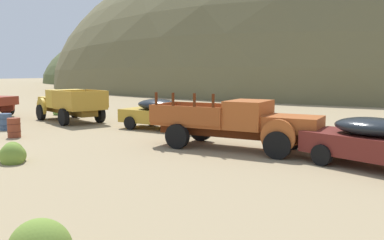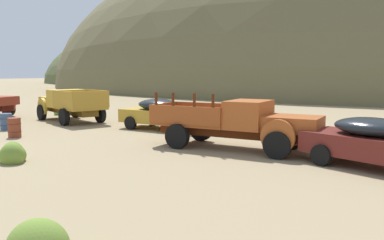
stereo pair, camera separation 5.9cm
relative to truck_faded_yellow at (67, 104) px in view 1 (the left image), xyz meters
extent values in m
ellipsoid|color=#4C5633|center=(-24.68, 70.96, -1.01)|extent=(110.88, 56.11, 34.86)
ellipsoid|color=brown|center=(8.19, 46.86, -1.01)|extent=(111.90, 54.90, 49.90)
cube|color=#B7B2A8|center=(-4.09, -1.11, 0.08)|extent=(0.33, 1.21, 0.44)
cylinder|color=maroon|center=(-5.41, -0.31, -0.25)|extent=(1.21, 0.43, 1.20)
cylinder|color=black|center=(-5.42, -0.26, -0.53)|extent=(1.00, 0.47, 0.96)
cube|color=brown|center=(0.35, -0.12, -0.35)|extent=(5.40, 2.67, 0.36)
cube|color=gold|center=(-1.53, 0.52, 0.10)|extent=(2.17, 2.21, 0.55)
cube|color=#B7B2A8|center=(-2.27, 0.78, 0.08)|extent=(0.47, 1.17, 0.44)
cylinder|color=gold|center=(-0.98, 1.43, -0.25)|extent=(1.19, 0.56, 1.20)
cylinder|color=gold|center=(-1.65, -0.54, -0.25)|extent=(1.19, 0.56, 1.20)
cube|color=gold|center=(-0.14, 0.05, 0.35)|extent=(1.83, 2.31, 1.05)
cube|color=black|center=(-0.66, 0.23, 0.56)|extent=(0.60, 1.64, 0.59)
cube|color=#B5882D|center=(1.74, -0.59, -0.11)|extent=(3.25, 2.87, 0.12)
cube|color=#B5882D|center=(2.08, 0.41, 0.42)|extent=(2.60, 0.97, 0.95)
cube|color=#B5882D|center=(1.40, -1.59, 0.42)|extent=(2.60, 0.97, 0.95)
cube|color=#B5882D|center=(2.96, -1.01, 0.42)|extent=(0.77, 2.03, 0.95)
cylinder|color=black|center=(-0.96, 1.49, -0.53)|extent=(1.00, 0.57, 0.96)
cylinder|color=black|center=(-1.67, -0.59, -0.53)|extent=(1.00, 0.57, 0.96)
cylinder|color=black|center=(2.30, 0.37, -0.53)|extent=(1.00, 0.57, 0.96)
cylinder|color=black|center=(1.59, -1.70, -0.53)|extent=(1.00, 0.57, 0.96)
cube|color=#B28928|center=(7.11, -0.10, -0.33)|extent=(4.46, 1.93, 0.68)
ellipsoid|color=black|center=(6.84, -0.10, 0.27)|extent=(2.33, 1.67, 0.57)
ellipsoid|color=#B28928|center=(9.10, -0.14, -0.26)|extent=(1.00, 1.50, 0.61)
cylinder|color=black|center=(8.47, -1.05, -0.67)|extent=(0.68, 0.21, 0.68)
cylinder|color=black|center=(8.50, 0.80, -0.67)|extent=(0.68, 0.21, 0.68)
cylinder|color=black|center=(5.72, -1.00, -0.67)|extent=(0.68, 0.21, 0.68)
cylinder|color=black|center=(5.75, 0.85, -0.67)|extent=(0.68, 0.21, 0.68)
cube|color=#51220D|center=(12.54, -3.06, -0.35)|extent=(6.19, 1.14, 0.36)
cube|color=#A34C1E|center=(14.81, -2.97, 0.10)|extent=(2.01, 1.68, 0.55)
cube|color=#B7B2A8|center=(15.72, -2.94, 0.08)|extent=(0.12, 1.10, 0.44)
cylinder|color=#A34C1E|center=(14.59, -3.93, -0.25)|extent=(1.21, 0.23, 1.20)
cylinder|color=#A34C1E|center=(14.51, -2.03, -0.25)|extent=(1.21, 0.23, 1.20)
cube|color=#A34C1E|center=(13.12, -3.04, 0.35)|extent=(1.50, 1.90, 1.05)
cube|color=black|center=(13.77, -3.01, 0.56)|extent=(0.11, 1.56, 0.59)
cube|color=#97471E|center=(10.86, -3.13, -0.11)|extent=(3.19, 2.04, 0.12)
cube|color=#97471E|center=(10.89, -4.09, 0.30)|extent=(3.11, 0.22, 0.70)
cube|color=#97471E|center=(10.82, -2.17, 0.30)|extent=(3.11, 0.22, 0.70)
cube|color=#97471E|center=(9.37, -3.19, 0.30)|extent=(0.18, 1.92, 0.70)
cube|color=#51220D|center=(9.65, -4.14, 0.90)|extent=(0.08, 0.08, 0.50)
cube|color=#51220D|center=(10.43, -4.11, 0.90)|extent=(0.08, 0.08, 0.50)
cube|color=#51220D|center=(11.36, -4.07, 0.90)|extent=(0.08, 0.08, 0.50)
cube|color=#51220D|center=(12.14, -4.04, 0.90)|extent=(0.08, 0.08, 0.50)
cylinder|color=black|center=(14.59, -3.98, -0.53)|extent=(0.97, 0.32, 0.96)
cylinder|color=black|center=(14.51, -1.98, -0.53)|extent=(0.97, 0.32, 0.96)
cylinder|color=black|center=(10.64, -4.14, -0.53)|extent=(0.97, 0.32, 0.96)
cylinder|color=black|center=(10.56, -2.14, -0.53)|extent=(0.97, 0.32, 0.96)
cube|color=maroon|center=(17.77, -3.79, -0.33)|extent=(5.00, 3.22, 0.68)
ellipsoid|color=black|center=(17.51, -3.71, 0.27)|extent=(2.81, 2.30, 0.57)
cylinder|color=black|center=(16.11, -4.21, -0.67)|extent=(0.71, 0.41, 0.68)
cylinder|color=black|center=(16.70, -2.47, -0.67)|extent=(0.71, 0.41, 0.68)
cylinder|color=#384C6B|center=(0.35, -4.38, -0.59)|extent=(0.59, 0.59, 0.84)
torus|color=#27354A|center=(0.35, -4.38, -0.42)|extent=(0.63, 0.63, 0.03)
torus|color=#27354A|center=(0.35, -4.38, -0.76)|extent=(0.63, 0.63, 0.03)
cylinder|color=brown|center=(2.83, -5.67, -0.57)|extent=(0.56, 0.56, 0.89)
torus|color=#552315|center=(2.83, -5.67, -0.39)|extent=(0.60, 0.60, 0.03)
torus|color=#552315|center=(2.83, -5.67, -0.75)|extent=(0.60, 0.60, 0.03)
ellipsoid|color=olive|center=(7.17, -8.83, -0.81)|extent=(0.92, 0.83, 0.75)
ellipsoid|color=olive|center=(7.40, -9.01, -0.77)|extent=(0.82, 0.73, 0.86)
ellipsoid|color=olive|center=(7.16, -8.82, -0.78)|extent=(0.78, 0.70, 0.85)
ellipsoid|color=#5B8E42|center=(-3.12, 1.89, -0.85)|extent=(0.57, 0.51, 0.58)
ellipsoid|color=#5B8E42|center=(-3.00, 1.93, -0.88)|extent=(0.55, 0.49, 0.49)
ellipsoid|color=#5B8E42|center=(-3.12, 1.92, -0.87)|extent=(0.49, 0.44, 0.52)
ellipsoid|color=#3D702D|center=(11.61, 2.12, -0.81)|extent=(0.71, 0.64, 0.73)
ellipsoid|color=#3D702D|center=(11.62, 2.22, -0.68)|extent=(1.12, 1.01, 1.20)
ellipsoid|color=#3D702D|center=(11.70, 2.30, -0.77)|extent=(1.04, 0.94, 0.90)
camera|label=1|loc=(19.00, -17.07, 1.94)|focal=37.74mm
camera|label=2|loc=(19.05, -17.04, 1.94)|focal=37.74mm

